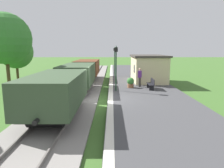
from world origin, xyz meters
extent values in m
plane|color=#3D6628|center=(0.00, 0.00, 0.00)|extent=(160.00, 160.00, 0.00)
cube|color=#424244|center=(3.20, 0.00, 0.12)|extent=(6.00, 60.00, 0.25)
cube|color=silver|center=(0.40, 0.00, 0.25)|extent=(0.36, 60.00, 0.01)
cube|color=gray|center=(-2.40, 0.00, 0.06)|extent=(3.80, 60.00, 0.12)
cube|color=slate|center=(-1.68, 0.00, 0.19)|extent=(0.07, 60.00, 0.14)
cube|color=slate|center=(-3.12, 0.00, 0.19)|extent=(0.07, 60.00, 0.14)
cube|color=#384C33|center=(-2.40, -3.50, 1.58)|extent=(2.50, 5.60, 1.60)
cube|color=black|center=(-2.40, -3.50, 0.93)|extent=(2.10, 5.15, 0.50)
cylinder|color=black|center=(-2.40, -1.70, 0.68)|extent=(1.56, 0.84, 0.84)
cylinder|color=black|center=(-2.40, -5.29, 0.68)|extent=(1.56, 0.84, 0.84)
cylinder|color=black|center=(-2.40, -0.55, 0.93)|extent=(0.20, 0.30, 0.20)
cylinder|color=black|center=(-2.40, -6.45, 0.93)|extent=(0.20, 0.30, 0.20)
cube|color=#384C33|center=(-2.40, 3.10, 1.58)|extent=(2.50, 5.60, 1.60)
cube|color=black|center=(-2.40, 3.10, 0.93)|extent=(2.10, 5.15, 0.50)
cylinder|color=black|center=(-2.40, 4.90, 0.68)|extent=(1.56, 0.84, 0.84)
cylinder|color=black|center=(-2.40, 1.31, 0.68)|extent=(1.56, 0.84, 0.84)
cylinder|color=black|center=(-2.40, 6.05, 0.93)|extent=(0.20, 0.30, 0.20)
cylinder|color=black|center=(-2.40, 0.15, 0.93)|extent=(0.20, 0.30, 0.20)
cube|color=brown|center=(-2.40, 9.70, 1.58)|extent=(2.50, 5.60, 1.60)
cube|color=black|center=(-2.40, 9.70, 0.93)|extent=(2.10, 5.15, 0.50)
cylinder|color=black|center=(-2.40, 11.50, 0.68)|extent=(1.56, 0.84, 0.84)
cylinder|color=black|center=(-2.40, 7.91, 0.68)|extent=(1.56, 0.84, 0.84)
cylinder|color=black|center=(-2.40, 12.65, 0.93)|extent=(0.20, 0.30, 0.20)
cylinder|color=black|center=(-2.40, 6.75, 0.93)|extent=(0.20, 0.30, 0.20)
cube|color=beige|center=(4.40, 7.86, 1.55)|extent=(3.20, 5.50, 2.60)
cube|color=#3D3833|center=(4.40, 7.86, 2.94)|extent=(3.50, 5.80, 0.18)
cube|color=black|center=(2.79, 6.76, 1.68)|extent=(0.03, 0.90, 0.80)
cube|color=black|center=(3.81, 3.25, 0.69)|extent=(0.42, 1.50, 0.04)
cube|color=black|center=(4.00, 3.25, 0.93)|extent=(0.04, 1.50, 0.45)
cube|color=black|center=(3.81, 2.65, 0.46)|extent=(0.38, 0.06, 0.42)
cube|color=black|center=(3.81, 3.85, 0.46)|extent=(0.38, 0.06, 0.42)
cylinder|color=#38332D|center=(3.01, 4.32, 0.68)|extent=(0.15, 0.15, 0.86)
cylinder|color=#38332D|center=(3.08, 4.46, 0.68)|extent=(0.15, 0.15, 0.86)
cube|color=#662D8C|center=(3.04, 4.39, 1.41)|extent=(0.38, 0.45, 0.60)
sphere|color=tan|center=(3.04, 4.39, 1.85)|extent=(0.22, 0.22, 0.22)
cylinder|color=brown|center=(2.16, 3.91, 0.42)|extent=(0.56, 0.56, 0.34)
sphere|color=#387A33|center=(2.16, 3.91, 0.85)|extent=(0.64, 0.64, 0.64)
cylinder|color=#193823|center=(0.82, 2.60, 1.85)|extent=(0.11, 0.11, 3.20)
cube|color=black|center=(0.82, 2.60, 3.63)|extent=(0.28, 0.28, 0.36)
sphere|color=#F2E5BF|center=(0.82, 2.60, 3.63)|extent=(0.20, 0.20, 0.20)
cone|color=#193823|center=(0.82, 2.60, 3.87)|extent=(0.20, 0.20, 0.16)
cylinder|color=#193823|center=(0.82, 11.82, 1.85)|extent=(0.11, 0.11, 3.20)
cube|color=black|center=(0.82, 11.82, 3.63)|extent=(0.28, 0.28, 0.36)
sphere|color=#F2E5BF|center=(0.82, 11.82, 3.63)|extent=(0.20, 0.20, 0.20)
cone|color=#193823|center=(0.82, 11.82, 3.87)|extent=(0.20, 0.20, 0.16)
cylinder|color=#4C3823|center=(-8.04, 2.63, 1.48)|extent=(0.28, 0.28, 2.96)
sphere|color=#387A33|center=(-8.04, 2.63, 4.50)|extent=(4.11, 4.11, 4.11)
cylinder|color=#4C3823|center=(-10.33, 9.02, 0.98)|extent=(0.28, 0.28, 1.96)
sphere|color=#387A33|center=(-10.33, 9.02, 3.38)|extent=(3.77, 3.77, 3.77)
camera|label=1|loc=(0.50, -13.64, 3.65)|focal=31.92mm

